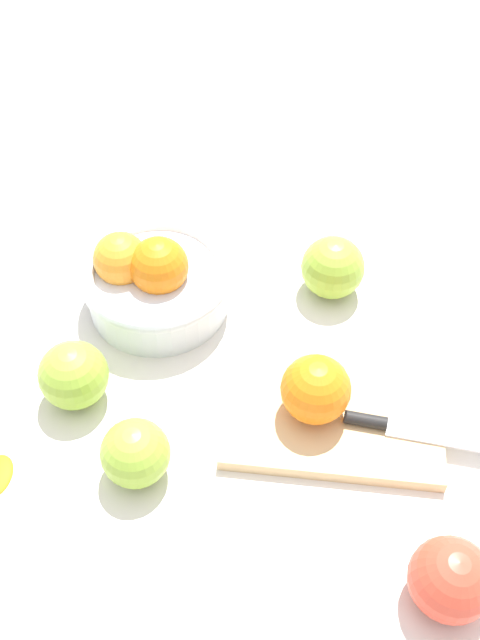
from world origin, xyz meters
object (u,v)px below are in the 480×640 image
orange_on_board (315,390)px  apple_front_right (451,580)px  bowl (154,280)px  knife (397,428)px  apple_front_left (135,453)px  cutting_board (333,412)px  apple_front_left_2 (74,375)px  apple_back_right (333,268)px

orange_on_board → apple_front_right: 0.22m
bowl → knife: size_ratio=1.16×
apple_front_right → knife: bearing=116.5°
apple_front_left → cutting_board: bearing=36.9°
cutting_board → apple_front_right: 0.21m
bowl → apple_front_left_2: bowl is taller
cutting_board → orange_on_board: size_ratio=3.15×
knife → apple_front_left: bearing=-152.8°
cutting_board → apple_front_left_2: size_ratio=3.05×
bowl → orange_on_board: bearing=-23.8°
apple_front_left → bowl: bearing=108.5°
bowl → apple_front_left: bowl is taller
bowl → cutting_board: size_ratio=0.78×
cutting_board → apple_front_left: size_ratio=3.28×
apple_front_left → orange_on_board: bearing=38.2°
apple_front_right → apple_front_left_2: (-0.42, 0.09, -0.00)m
cutting_board → orange_on_board: orange_on_board is taller
cutting_board → orange_on_board: bearing=-153.8°
knife → apple_front_left_2: size_ratio=2.06×
cutting_board → knife: knife is taller
cutting_board → apple_front_left: 0.22m
cutting_board → apple_front_left_2: bearing=-166.6°
orange_on_board → apple_front_left_2: bearing=-167.7°
knife → apple_back_right: 0.22m
orange_on_board → apple_front_left: orange_on_board is taller
apple_front_right → apple_back_right: 0.39m
cutting_board → orange_on_board: 0.05m
apple_front_right → apple_front_left_2: size_ratio=1.00×
orange_on_board → apple_back_right: orange_on_board is taller
knife → apple_front_left: size_ratio=2.21×
orange_on_board → bowl: bearing=156.2°
orange_on_board → apple_front_right: orange_on_board is taller
apple_back_right → bowl: bearing=-154.7°
orange_on_board → knife: bearing=2.8°
apple_back_right → apple_front_left_2: bearing=-132.2°
orange_on_board → apple_back_right: bearing=98.7°
knife → bowl: bearing=163.2°
bowl → orange_on_board: (0.22, -0.10, 0.01)m
apple_front_right → apple_front_left_2: same height
knife → apple_front_right: 0.17m
apple_back_right → orange_on_board: bearing=-81.3°
apple_back_right → apple_front_right: bearing=-60.1°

